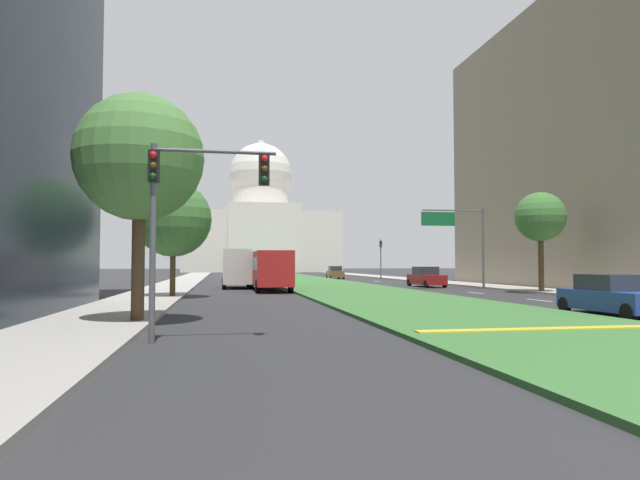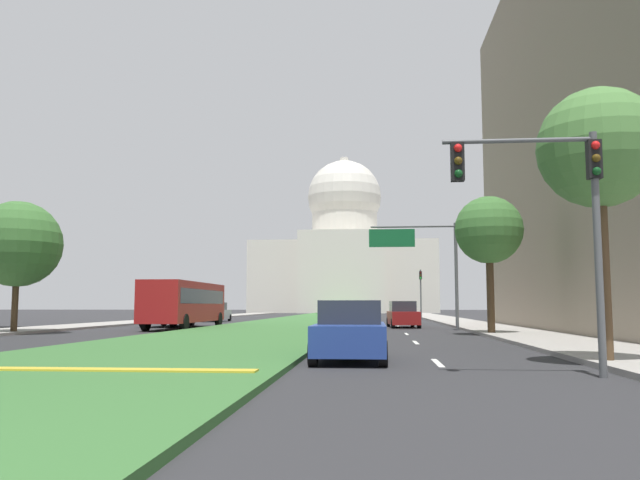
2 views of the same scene
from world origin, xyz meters
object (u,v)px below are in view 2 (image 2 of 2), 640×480
sedan_distant (216,313)px  traffic_light_far_right (421,288)px  street_tree_right_mid (489,231)px  box_truck_delivery (168,303)px  street_tree_left_mid (18,244)px  overhead_guide_sign (423,254)px  city_bus (185,301)px  sedan_midblock (403,315)px  sedan_lead_stopped (350,332)px  capitol_building (344,257)px  sedan_far_horizon (368,312)px  traffic_light_near_right (555,197)px  street_tree_right_near (599,149)px

sedan_distant → traffic_light_far_right: bearing=25.0°
traffic_light_far_right → street_tree_right_mid: 34.77m
box_truck_delivery → street_tree_left_mid: bearing=-108.4°
overhead_guide_sign → city_bus: bearing=175.3°
traffic_light_far_right → sedan_midblock: bearing=-97.0°
sedan_lead_stopped → city_bus: bearing=116.9°
capitol_building → sedan_distant: size_ratio=8.05×
sedan_far_horizon → sedan_midblock: bearing=-84.2°
traffic_light_far_right → box_truck_delivery: 30.07m
traffic_light_far_right → sedan_distant: traffic_light_far_right is taller
street_tree_left_mid → box_truck_delivery: street_tree_left_mid is taller
sedan_lead_stopped → city_bus: city_bus is taller
street_tree_left_mid → sedan_midblock: street_tree_left_mid is taller
traffic_light_near_right → sedan_lead_stopped: 6.67m
overhead_guide_sign → sedan_far_horizon: overhead_guide_sign is taller
street_tree_right_near → box_truck_delivery: street_tree_right_near is taller
capitol_building → sedan_lead_stopped: capitol_building is taller
capitol_building → traffic_light_near_right: capitol_building is taller
street_tree_right_mid → traffic_light_far_right: bearing=91.7°
street_tree_right_near → box_truck_delivery: size_ratio=1.10×
street_tree_left_mid → sedan_distant: (4.07, 26.27, -3.88)m
sedan_distant → traffic_light_near_right: bearing=-67.4°
sedan_lead_stopped → sedan_midblock: bearing=84.5°
street_tree_left_mid → capitol_building: bearing=83.2°
traffic_light_near_right → street_tree_left_mid: street_tree_left_mid is taller
overhead_guide_sign → street_tree_right_near: street_tree_right_near is taller
street_tree_left_mid → sedan_lead_stopped: size_ratio=1.54×
sedan_midblock → sedan_far_horizon: bearing=95.8°
overhead_guide_sign → sedan_midblock: 6.16m
sedan_lead_stopped → street_tree_right_near: bearing=-10.1°
capitol_building → sedan_distant: bearing=-96.2°
traffic_light_near_right → overhead_guide_sign: overhead_guide_sign is taller
street_tree_right_mid → box_truck_delivery: bearing=150.1°
traffic_light_near_right → city_bus: 31.16m
street_tree_left_mid → sedan_far_horizon: street_tree_left_mid is taller
traffic_light_near_right → street_tree_right_mid: bearing=84.3°
street_tree_right_mid → city_bus: street_tree_right_mid is taller
box_truck_delivery → traffic_light_near_right: bearing=-58.7°
street_tree_right_near → capitol_building: bearing=95.9°
capitol_building → traffic_light_near_right: bearing=-85.1°
street_tree_right_near → street_tree_left_mid: size_ratio=1.01×
sedan_midblock → capitol_building: bearing=95.3°
sedan_lead_stopped → sedan_distant: bearing=109.0°
capitol_building → overhead_guide_sign: size_ratio=5.75×
sedan_midblock → city_bus: size_ratio=0.41×
sedan_midblock → street_tree_left_mid: bearing=-149.7°
traffic_light_near_right → street_tree_right_near: street_tree_right_near is taller
street_tree_right_near → city_bus: bearing=126.9°
traffic_light_far_right → street_tree_right_near: street_tree_right_near is taller
capitol_building → sedan_midblock: size_ratio=8.23×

